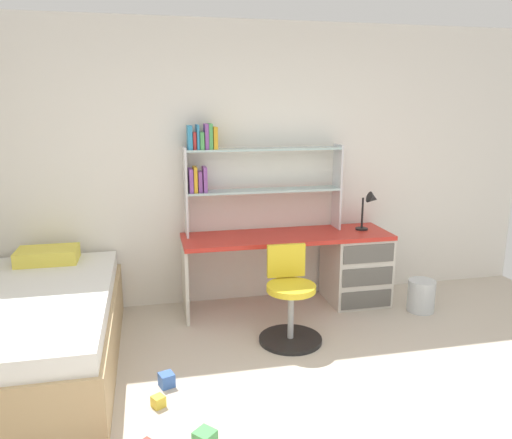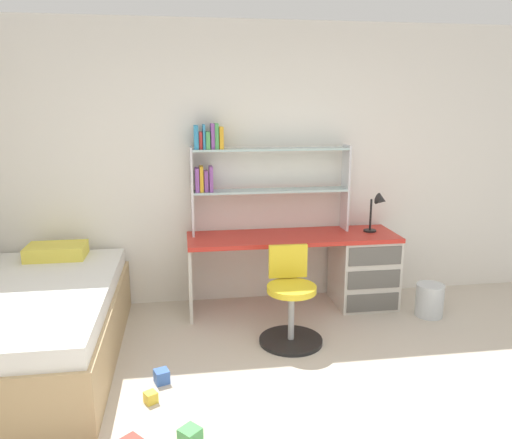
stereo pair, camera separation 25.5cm
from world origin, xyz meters
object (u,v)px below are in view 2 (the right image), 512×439
(toy_block_yellow_1, at_px, (151,397))
(bookshelf_hutch, at_px, (247,168))
(waste_bin, at_px, (430,300))
(desk, at_px, (345,265))
(desk_lamp, at_px, (379,206))
(swivel_chair, at_px, (291,306))
(bed_platform, at_px, (36,325))
(toy_block_green_2, at_px, (190,437))
(toy_block_blue_0, at_px, (162,376))

(toy_block_yellow_1, bearing_deg, bookshelf_hutch, 61.73)
(waste_bin, bearing_deg, desk, 151.08)
(desk_lamp, bearing_deg, bookshelf_hutch, 171.91)
(swivel_chair, relative_size, bed_platform, 0.38)
(toy_block_yellow_1, bearing_deg, desk_lamp, 34.00)
(swivel_chair, height_order, toy_block_yellow_1, swivel_chair)
(bed_platform, bearing_deg, swivel_chair, 1.26)
(desk_lamp, xyz_separation_m, toy_block_yellow_1, (-2.08, -1.40, -0.93))
(desk_lamp, distance_m, toy_block_green_2, 2.77)
(desk_lamp, height_order, bed_platform, desk_lamp)
(waste_bin, bearing_deg, swivel_chair, -167.68)
(swivel_chair, distance_m, bed_platform, 1.96)
(desk, distance_m, toy_block_blue_0, 2.11)
(bed_platform, height_order, waste_bin, bed_platform)
(toy_block_yellow_1, bearing_deg, bed_platform, 141.87)
(desk_lamp, relative_size, waste_bin, 1.28)
(waste_bin, height_order, toy_block_green_2, waste_bin)
(bookshelf_hutch, relative_size, waste_bin, 4.95)
(waste_bin, relative_size, toy_block_yellow_1, 4.03)
(bookshelf_hutch, height_order, bed_platform, bookshelf_hutch)
(desk_lamp, height_order, swivel_chair, desk_lamp)
(bed_platform, distance_m, toy_block_blue_0, 1.07)
(desk, xyz_separation_m, swivel_chair, (-0.68, -0.68, -0.09))
(toy_block_blue_0, bearing_deg, toy_block_yellow_1, -105.18)
(desk_lamp, relative_size, toy_block_blue_0, 4.02)
(bed_platform, distance_m, toy_block_green_2, 1.62)
(desk, bearing_deg, bookshelf_hutch, 169.71)
(bed_platform, bearing_deg, desk_lamp, 13.69)
(bed_platform, xyz_separation_m, toy_block_green_2, (1.12, -1.14, -0.24))
(waste_bin, xyz_separation_m, toy_block_green_2, (-2.22, -1.49, -0.10))
(waste_bin, xyz_separation_m, toy_block_yellow_1, (-2.47, -1.03, -0.11))
(bookshelf_hutch, height_order, toy_block_yellow_1, bookshelf_hutch)
(bookshelf_hutch, relative_size, bed_platform, 0.73)
(desk_lamp, xyz_separation_m, bed_platform, (-2.95, -0.72, -0.68))
(bookshelf_hutch, height_order, toy_block_blue_0, bookshelf_hutch)
(bookshelf_hutch, xyz_separation_m, swivel_chair, (0.24, -0.85, -1.02))
(toy_block_yellow_1, relative_size, toy_block_green_2, 0.69)
(bookshelf_hutch, relative_size, desk_lamp, 3.88)
(bookshelf_hutch, distance_m, swivel_chair, 1.35)
(bed_platform, height_order, toy_block_green_2, bed_platform)
(bookshelf_hutch, bearing_deg, waste_bin, -18.78)
(waste_bin, bearing_deg, bookshelf_hutch, 161.22)
(bookshelf_hutch, distance_m, waste_bin, 2.07)
(bed_platform, bearing_deg, waste_bin, 5.88)
(desk, distance_m, bed_platform, 2.74)
(swivel_chair, relative_size, waste_bin, 2.59)
(waste_bin, relative_size, toy_block_green_2, 2.79)
(bookshelf_hutch, bearing_deg, toy_block_yellow_1, -118.27)
(toy_block_blue_0, bearing_deg, swivel_chair, 25.73)
(swivel_chair, distance_m, toy_block_yellow_1, 1.34)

